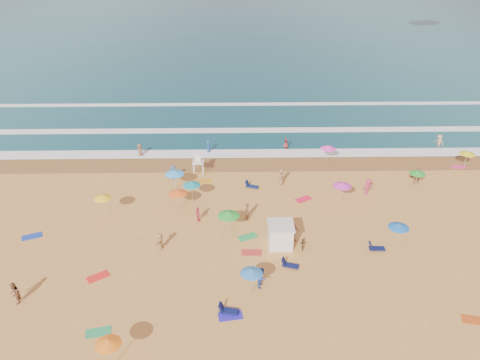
{
  "coord_description": "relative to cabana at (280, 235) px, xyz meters",
  "views": [
    {
      "loc": [
        0.19,
        -35.05,
        24.37
      ],
      "look_at": [
        0.88,
        6.0,
        1.5
      ],
      "focal_mm": 35.0,
      "sensor_mm": 36.0,
      "label": 1
    }
  ],
  "objects": [
    {
      "name": "wet_sand",
      "position": [
        -4.15,
        15.32,
        -0.99
      ],
      "size": [
        220.0,
        220.0,
        0.0
      ],
      "primitive_type": "plane",
      "color": "olive",
      "rests_on": "ground"
    },
    {
      "name": "lifeguard_stand",
      "position": [
        -7.73,
        12.85,
        0.05
      ],
      "size": [
        1.2,
        1.2,
        2.1
      ],
      "primitive_type": null,
      "color": "white",
      "rests_on": "ground"
    },
    {
      "name": "ocean",
      "position": [
        -4.15,
        86.82,
        -1.0
      ],
      "size": [
        220.0,
        140.0,
        0.18
      ],
      "primitive_type": "cube",
      "color": "#0C4756",
      "rests_on": "ground"
    },
    {
      "name": "beachgoers",
      "position": [
        -1.5,
        8.03,
        -0.21
      ],
      "size": [
        54.84,
        27.19,
        2.04
      ],
      "color": "#DD3762",
      "rests_on": "ground"
    },
    {
      "name": "cabana_roof",
      "position": [
        0.0,
        0.0,
        1.06
      ],
      "size": [
        2.2,
        2.2,
        0.12
      ],
      "primitive_type": "cube",
      "color": "silver",
      "rests_on": "cabana"
    },
    {
      "name": "towels",
      "position": [
        -2.88,
        0.42,
        -0.98
      ],
      "size": [
        45.08,
        24.73,
        0.03
      ],
      "color": "red",
      "rests_on": "ground"
    },
    {
      "name": "beach_umbrellas",
      "position": [
        -3.85,
        3.06,
        1.11
      ],
      "size": [
        65.6,
        29.79,
        0.81
      ],
      "color": "yellow",
      "rests_on": "ground"
    },
    {
      "name": "bicycle",
      "position": [
        1.9,
        -0.3,
        -0.6
      ],
      "size": [
        0.78,
        1.6,
        0.81
      ],
      "primitive_type": "imported",
      "rotation": [
        0.0,
        0.0,
        -0.16
      ],
      "color": "black",
      "rests_on": "ground"
    },
    {
      "name": "ground",
      "position": [
        -4.15,
        2.82,
        -1.0
      ],
      "size": [
        220.0,
        220.0,
        0.0
      ],
      "primitive_type": "plane",
      "color": "gold",
      "rests_on": "ground"
    },
    {
      "name": "cabana",
      "position": [
        0.0,
        0.0,
        0.0
      ],
      "size": [
        2.0,
        2.0,
        2.0
      ],
      "primitive_type": "cube",
      "color": "white",
      "rests_on": "ground"
    },
    {
      "name": "surf_foam",
      "position": [
        -4.15,
        24.14,
        -0.9
      ],
      "size": [
        200.0,
        18.7,
        0.05
      ],
      "color": "white",
      "rests_on": "ground"
    },
    {
      "name": "loungers",
      "position": [
        3.4,
        -1.92,
        -0.83
      ],
      "size": [
        59.3,
        23.93,
        0.34
      ],
      "color": "#0E1746",
      "rests_on": "ground"
    }
  ]
}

